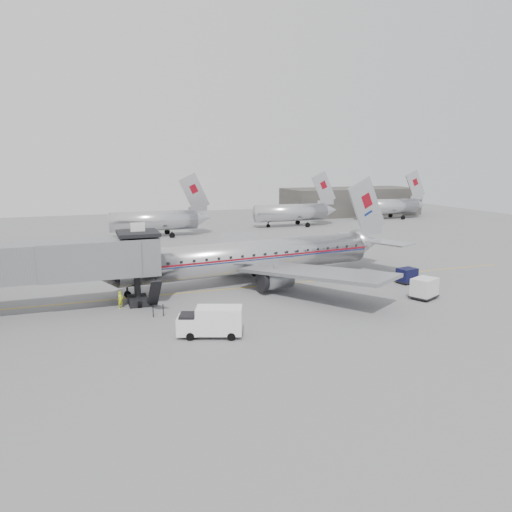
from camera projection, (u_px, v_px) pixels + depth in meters
The scene contains 12 objects.
ground at pixel (253, 305), 43.12m from camera, with size 160.00×160.00×0.00m, color slate.
hangar at pixel (350, 201), 113.03m from camera, with size 30.00×12.00×6.00m, color #3A3835.
apron_line at pixel (261, 286), 49.66m from camera, with size 0.15×60.00×0.01m, color gold.
jet_bridge at pixel (43, 263), 40.09m from camera, with size 21.00×6.20×7.10m.
distant_aircraft_near at pixel (155, 220), 80.71m from camera, with size 16.39×3.20×10.26m.
distant_aircraft_mid at pixel (292, 212), 93.16m from camera, with size 16.39×3.20×10.26m.
distant_aircraft_far at pixel (388, 206), 104.94m from camera, with size 16.39×3.20×10.26m.
airliner at pixel (256, 256), 50.82m from camera, with size 33.43×30.82×10.59m.
service_van at pixel (211, 321), 35.31m from camera, with size 4.89×3.21×2.15m.
baggage_cart_navy at pixel (407, 275), 50.66m from camera, with size 2.23×1.87×1.54m.
baggage_cart_white at pixel (424, 288), 44.99m from camera, with size 2.94×2.66×1.88m.
ramp_worker at pixel (120, 300), 42.09m from camera, with size 0.56×0.37×1.53m, color #D6EB1B.
Camera 1 is at (-13.99, -39.08, 12.42)m, focal length 35.00 mm.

